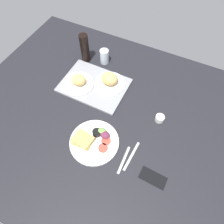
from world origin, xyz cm
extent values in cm
cube|color=black|center=(0.00, 0.00, -1.50)|extent=(190.00, 150.00, 3.00)
cube|color=gray|center=(-19.95, 19.23, 0.80)|extent=(45.21, 33.29, 1.60)
cylinder|color=white|center=(-29.95, 14.23, 2.30)|extent=(21.84, 21.84, 1.40)
ellipsoid|color=#DBB266|center=(-29.13, 14.70, 6.41)|extent=(10.01, 8.64, 6.82)
cylinder|color=white|center=(-9.95, 24.23, 2.30)|extent=(21.20, 21.20, 1.40)
ellipsoid|color=#DBB266|center=(-10.39, 24.51, 6.94)|extent=(11.57, 9.99, 7.89)
cylinder|color=white|center=(0.92, -18.59, 0.80)|extent=(29.14, 29.14, 1.60)
cube|color=tan|center=(-4.90, -21.21, 2.30)|extent=(11.36, 9.44, 1.40)
cube|color=#B2C66B|center=(-4.90, -21.21, 3.50)|extent=(11.81, 10.01, 1.00)
cube|color=tan|center=(-4.90, -21.21, 4.70)|extent=(12.18, 10.49, 1.40)
cylinder|color=#D14738|center=(7.48, -20.04, 2.00)|extent=(5.60, 5.60, 0.80)
cylinder|color=#D14738|center=(7.04, -15.38, 2.00)|extent=(5.60, 5.60, 0.80)
cylinder|color=black|center=(0.20, -13.49, 3.10)|extent=(5.20, 5.20, 3.00)
cylinder|color=#EFEACC|center=(0.20, -13.49, 4.20)|extent=(4.26, 4.26, 0.60)
ellipsoid|color=#729E4C|center=(2.38, -11.59, 3.40)|extent=(6.00, 4.80, 3.60)
ellipsoid|color=#6B2D47|center=(5.00, -12.76, 3.40)|extent=(6.00, 4.80, 3.60)
cylinder|color=silver|center=(-24.10, 43.42, 5.57)|extent=(6.59, 6.59, 11.14)
cylinder|color=black|center=(-37.83, 39.30, 11.17)|extent=(6.40, 6.40, 22.35)
cylinder|color=silver|center=(30.37, 13.01, 2.00)|extent=(5.60, 5.60, 4.00)
cube|color=#B7B7BC|center=(20.92, -20.59, 0.25)|extent=(2.01, 17.04, 0.50)
cube|color=#B7B7BC|center=(23.92, -16.59, 0.25)|extent=(2.65, 19.05, 0.50)
cube|color=black|center=(39.13, -22.69, 0.40)|extent=(14.70, 7.82, 0.80)
camera|label=1|loc=(31.11, -56.58, 110.65)|focal=32.18mm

